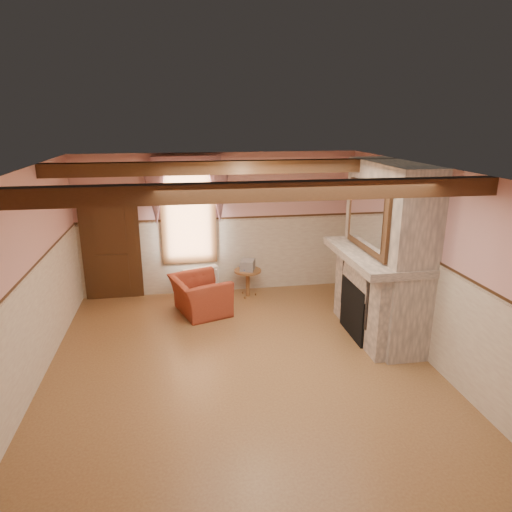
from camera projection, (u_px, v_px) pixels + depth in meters
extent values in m
cube|color=brown|center=(240.00, 364.00, 6.64)|extent=(5.50, 6.00, 0.01)
cube|color=silver|center=(238.00, 169.00, 5.82)|extent=(5.50, 6.00, 0.01)
cube|color=#CE928F|center=(219.00, 224.00, 9.06)|extent=(5.50, 0.02, 2.80)
cube|color=#CE928F|center=(292.00, 403.00, 3.40)|extent=(5.50, 0.02, 2.80)
cube|color=#CE928F|center=(25.00, 285.00, 5.79)|extent=(0.02, 6.00, 2.80)
cube|color=#CE928F|center=(425.00, 263.00, 6.67)|extent=(0.02, 6.00, 2.80)
cube|color=black|center=(357.00, 309.00, 7.39)|extent=(0.20, 0.95, 0.90)
imported|color=maroon|center=(200.00, 295.00, 8.29)|extent=(1.19, 1.27, 0.67)
cylinder|color=brown|center=(248.00, 283.00, 9.08)|extent=(0.70, 0.70, 0.55)
cube|color=#B7AD8C|center=(248.00, 265.00, 8.97)|extent=(0.35, 0.39, 0.20)
cube|color=white|center=(201.00, 282.00, 9.03)|extent=(0.72, 0.42, 0.60)
imported|color=brown|center=(371.00, 245.00, 7.33)|extent=(0.36, 0.36, 0.09)
cube|color=black|center=(358.00, 234.00, 7.81)|extent=(0.14, 0.24, 0.20)
cylinder|color=gold|center=(371.00, 239.00, 7.31)|extent=(0.11, 0.11, 0.28)
cylinder|color=#A12213|center=(397.00, 260.00, 6.46)|extent=(0.06, 0.06, 0.16)
cylinder|color=gold|center=(389.00, 256.00, 6.69)|extent=(0.06, 0.06, 0.12)
cube|color=gray|center=(387.00, 252.00, 7.18)|extent=(0.85, 2.00, 2.80)
cube|color=gray|center=(376.00, 255.00, 7.17)|extent=(1.05, 2.05, 0.12)
cube|color=silver|center=(367.00, 218.00, 6.96)|extent=(0.06, 1.44, 1.04)
cube|color=black|center=(111.00, 247.00, 8.77)|extent=(1.10, 0.10, 2.10)
cube|color=white|center=(188.00, 213.00, 8.86)|extent=(1.06, 0.08, 2.02)
cube|color=gray|center=(187.00, 183.00, 8.60)|extent=(1.30, 0.14, 1.40)
cube|color=black|center=(253.00, 192.00, 4.72)|extent=(5.50, 0.18, 0.20)
cube|color=black|center=(228.00, 167.00, 6.98)|extent=(5.50, 0.18, 0.20)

